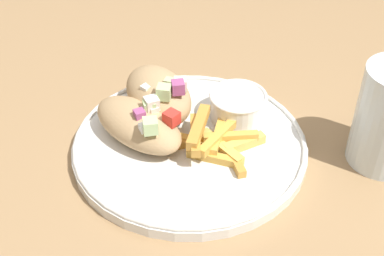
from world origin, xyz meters
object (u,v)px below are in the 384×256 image
at_px(pita_sandwich_near, 139,124).
at_px(plate, 192,143).
at_px(pita_sandwich_far, 159,94).
at_px(fries_pile, 215,141).
at_px(sauce_ramekin, 238,105).

bearing_deg(pita_sandwich_near, plate, 39.93).
height_order(pita_sandwich_near, pita_sandwich_far, pita_sandwich_far).
relative_size(pita_sandwich_near, fries_pile, 1.19).
height_order(fries_pile, sauce_ramekin, same).
bearing_deg(pita_sandwich_far, plate, 10.08).
relative_size(pita_sandwich_far, fries_pile, 1.23).
xyz_separation_m(pita_sandwich_far, fries_pile, (0.10, -0.01, -0.02)).
relative_size(fries_pile, sauce_ramekin, 1.53).
bearing_deg(fries_pile, plate, -170.25).
relative_size(plate, sauce_ramekin, 3.88).
distance_m(pita_sandwich_near, pita_sandwich_far, 0.06).
bearing_deg(pita_sandwich_far, sauce_ramekin, 57.21).
xyz_separation_m(pita_sandwich_near, fries_pile, (0.08, 0.05, -0.01)).
distance_m(pita_sandwich_near, sauce_ramekin, 0.13).
distance_m(plate, pita_sandwich_near, 0.07).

